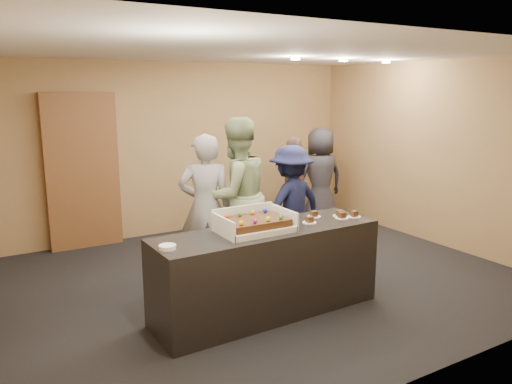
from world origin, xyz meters
TOP-DOWN VIEW (x-y plane):
  - room at (0.00, 0.00)m, footprint 6.04×6.00m
  - serving_counter at (-0.45, -0.84)m, footprint 2.42×0.76m
  - storage_cabinet at (-1.57, 2.41)m, footprint 1.02×0.15m
  - cake_box at (-0.60, -0.81)m, footprint 0.72×0.50m
  - sheet_cake at (-0.60, -0.84)m, footprint 0.62×0.43m
  - plate_stack at (-1.55, -0.93)m, footprint 0.15×0.15m
  - slice_a at (0.06, -0.86)m, footprint 0.15×0.15m
  - slice_b at (0.25, -0.69)m, footprint 0.15×0.15m
  - slice_c at (0.48, -0.89)m, footprint 0.15×0.15m
  - slice_d at (0.52, -0.81)m, footprint 0.15×0.15m
  - slice_e at (0.63, -0.92)m, footprint 0.15×0.15m
  - person_server_grey at (-0.56, 0.40)m, footprint 0.76×0.63m
  - person_sage_man at (-0.13, 0.41)m, footprint 1.00×0.81m
  - person_navy_man at (0.67, 0.37)m, footprint 1.08×0.71m
  - person_brown_extra at (1.30, 1.20)m, footprint 0.91×0.95m
  - person_dark_suit at (2.03, 1.50)m, footprint 0.88×0.64m
  - ceiling_spotlights at (1.60, 0.50)m, footprint 1.72×0.12m

SIDE VIEW (x-z plane):
  - serving_counter at x=-0.45m, z-range 0.00..0.90m
  - person_navy_man at x=0.67m, z-range 0.00..1.57m
  - person_brown_extra at x=1.30m, z-range 0.00..1.58m
  - person_dark_suit at x=2.03m, z-range 0.00..1.67m
  - person_server_grey at x=-0.56m, z-range 0.00..1.78m
  - plate_stack at x=-1.55m, z-range 0.90..0.94m
  - slice_a at x=0.06m, z-range 0.89..0.96m
  - slice_b at x=0.25m, z-range 0.89..0.96m
  - slice_c at x=0.48m, z-range 0.89..0.96m
  - slice_d at x=0.52m, z-range 0.89..0.96m
  - slice_e at x=0.63m, z-range 0.89..0.96m
  - cake_box at x=-0.60m, z-range 0.84..1.05m
  - person_sage_man at x=-0.13m, z-range 0.00..1.95m
  - sheet_cake at x=-0.60m, z-range 0.94..1.06m
  - storage_cabinet at x=-1.57m, z-range 0.00..2.24m
  - room at x=0.00m, z-range 0.00..2.70m
  - ceiling_spotlights at x=1.60m, z-range 2.66..2.69m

